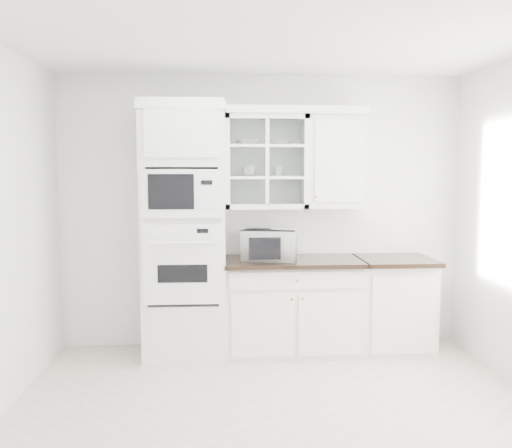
{
  "coord_description": "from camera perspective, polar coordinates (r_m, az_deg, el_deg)",
  "views": [
    {
      "loc": [
        -0.4,
        -3.67,
        1.79
      ],
      "look_at": [
        -0.1,
        1.05,
        1.3
      ],
      "focal_mm": 38.0,
      "sensor_mm": 36.0,
      "label": 1
    }
  ],
  "objects": [
    {
      "name": "upper_cabinet_solid",
      "position": [
        5.37,
        8.29,
        6.49
      ],
      "size": [
        0.55,
        0.33,
        0.9
      ],
      "primitive_type": "cube",
      "color": "white",
      "rests_on": "room_shell"
    },
    {
      "name": "upper_cabinet_glass",
      "position": [
        5.28,
        1.05,
        6.56
      ],
      "size": [
        0.8,
        0.33,
        0.9
      ],
      "color": "white",
      "rests_on": "room_shell"
    },
    {
      "name": "ground",
      "position": [
        4.1,
        2.47,
        -19.87
      ],
      "size": [
        4.0,
        3.5,
        0.01
      ],
      "primitive_type": "cube",
      "color": "beige",
      "rests_on": "ground"
    },
    {
      "name": "cup_b",
      "position": [
        5.27,
        2.25,
        5.55
      ],
      "size": [
        0.12,
        0.12,
        0.09
      ],
      "primitive_type": "imported",
      "rotation": [
        0.0,
        0.0,
        -0.16
      ],
      "color": "white",
      "rests_on": "upper_cabinet_glass"
    },
    {
      "name": "bowl_a",
      "position": [
        5.28,
        -0.79,
        8.61
      ],
      "size": [
        0.25,
        0.25,
        0.06
      ],
      "primitive_type": "imported",
      "rotation": [
        0.0,
        0.0,
        0.07
      ],
      "color": "white",
      "rests_on": "upper_cabinet_glass"
    },
    {
      "name": "crown_molding",
      "position": [
        5.27,
        -0.08,
        11.84
      ],
      "size": [
        2.14,
        0.38,
        0.07
      ],
      "primitive_type": "cube",
      "color": "white",
      "rests_on": "room_shell"
    },
    {
      "name": "room_shell",
      "position": [
        4.12,
        1.94,
        5.76
      ],
      "size": [
        4.0,
        3.5,
        2.7
      ],
      "color": "white",
      "rests_on": "ground"
    },
    {
      "name": "base_cabinet_run",
      "position": [
        5.34,
        3.85,
        -8.51
      ],
      "size": [
        1.32,
        0.67,
        0.92
      ],
      "color": "white",
      "rests_on": "ground"
    },
    {
      "name": "oven_column",
      "position": [
        5.14,
        -7.52,
        -0.74
      ],
      "size": [
        0.76,
        0.68,
        2.4
      ],
      "color": "white",
      "rests_on": "ground"
    },
    {
      "name": "bowl_b",
      "position": [
        5.31,
        2.72,
        8.58
      ],
      "size": [
        0.21,
        0.21,
        0.06
      ],
      "primitive_type": "imported",
      "rotation": [
        0.0,
        0.0,
        -0.21
      ],
      "color": "white",
      "rests_on": "upper_cabinet_glass"
    },
    {
      "name": "cup_a",
      "position": [
        5.28,
        -0.71,
        5.61
      ],
      "size": [
        0.15,
        0.15,
        0.1
      ],
      "primitive_type": "imported",
      "rotation": [
        0.0,
        0.0,
        -0.17
      ],
      "color": "white",
      "rests_on": "upper_cabinet_glass"
    },
    {
      "name": "extra_base_cabinet",
      "position": [
        5.55,
        14.24,
        -8.11
      ],
      "size": [
        0.72,
        0.67,
        0.92
      ],
      "color": "white",
      "rests_on": "ground"
    },
    {
      "name": "countertop_microwave",
      "position": [
        5.16,
        1.45,
        -2.17
      ],
      "size": [
        0.58,
        0.52,
        0.29
      ],
      "primitive_type": "imported",
      "rotation": [
        0.0,
        0.0,
        2.92
      ],
      "color": "white",
      "rests_on": "base_cabinet_run"
    }
  ]
}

